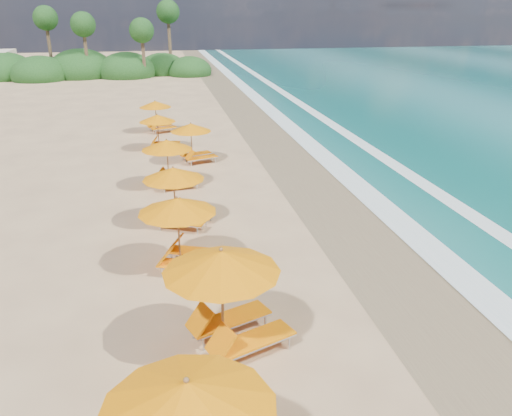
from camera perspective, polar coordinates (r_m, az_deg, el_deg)
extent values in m
plane|color=tan|center=(17.45, 0.00, -3.67)|extent=(160.00, 160.00, 0.00)
cube|color=#877550|center=(18.56, 12.23, -2.56)|extent=(4.00, 160.00, 0.01)
cube|color=white|center=(19.17, 16.37, -2.10)|extent=(1.20, 160.00, 0.01)
cube|color=white|center=(20.68, 23.81, -1.38)|extent=(0.80, 160.00, 0.01)
cone|color=orange|center=(7.74, -7.66, -20.06)|extent=(2.77, 2.77, 0.51)
sphere|color=olive|center=(7.56, -7.77, -18.45)|extent=(0.09, 0.09, 0.09)
cylinder|color=olive|center=(11.64, -3.75, -10.54)|extent=(0.06, 0.06, 2.54)
cone|color=orange|center=(11.11, -3.89, -5.94)|extent=(3.37, 3.37, 0.51)
sphere|color=olive|center=(10.99, -3.92, -4.63)|extent=(0.09, 0.09, 0.09)
cylinder|color=olive|center=(15.41, -8.59, -2.91)|extent=(0.06, 0.06, 2.24)
cone|color=orange|center=(15.05, -8.78, 0.31)|extent=(2.97, 2.97, 0.45)
sphere|color=olive|center=(14.96, -8.83, 1.20)|extent=(0.08, 0.08, 0.08)
cylinder|color=olive|center=(18.55, -9.04, 1.21)|extent=(0.05, 0.05, 2.13)
cone|color=orange|center=(18.27, -9.20, 3.81)|extent=(2.94, 2.94, 0.43)
sphere|color=olive|center=(18.20, -9.25, 4.53)|extent=(0.08, 0.08, 0.08)
cylinder|color=olive|center=(22.51, -9.77, 4.79)|extent=(0.05, 0.05, 2.11)
cone|color=orange|center=(22.27, -9.91, 6.95)|extent=(2.49, 2.49, 0.42)
sphere|color=olive|center=(22.22, -9.95, 7.54)|extent=(0.08, 0.08, 0.08)
cylinder|color=olive|center=(26.11, -7.19, 7.12)|extent=(0.05, 0.05, 1.98)
cone|color=orange|center=(25.92, -7.27, 8.89)|extent=(2.57, 2.57, 0.40)
sphere|color=olive|center=(25.87, -7.29, 9.37)|extent=(0.07, 0.07, 0.07)
cylinder|color=olive|center=(28.84, -10.83, 8.23)|extent=(0.05, 0.05, 1.93)
cone|color=orange|center=(28.67, -10.94, 9.79)|extent=(2.22, 2.22, 0.39)
sphere|color=olive|center=(28.63, -10.97, 10.21)|extent=(0.07, 0.07, 0.07)
cylinder|color=olive|center=(33.03, -11.07, 9.90)|extent=(0.05, 0.05, 1.94)
cone|color=orange|center=(32.88, -11.17, 11.27)|extent=(2.53, 2.53, 0.39)
sphere|color=olive|center=(32.84, -11.20, 11.64)|extent=(0.07, 0.07, 0.07)
ellipsoid|color=#163D14|center=(60.95, -14.18, 14.56)|extent=(6.40, 6.40, 4.16)
ellipsoid|color=#163D14|center=(62.37, -18.88, 14.30)|extent=(7.20, 7.20, 4.68)
ellipsoid|color=#163D14|center=(61.07, -22.89, 13.53)|extent=(6.00, 6.00, 3.90)
ellipsoid|color=#163D14|center=(62.88, -10.35, 14.98)|extent=(5.60, 5.60, 3.64)
ellipsoid|color=#163D14|center=(63.90, -26.16, 13.38)|extent=(6.60, 6.60, 4.29)
ellipsoid|color=#163D14|center=(61.02, -7.39, 14.89)|extent=(5.00, 5.00, 3.25)
cylinder|color=brown|center=(58.71, -12.41, 16.30)|extent=(0.36, 0.36, 5.00)
sphere|color=#163D14|center=(58.55, -12.62, 18.74)|extent=(2.60, 2.60, 2.60)
cylinder|color=brown|center=(60.08, -18.37, 16.14)|extent=(0.36, 0.36, 5.60)
sphere|color=#163D14|center=(59.93, -18.70, 18.79)|extent=(2.60, 2.60, 2.60)
cylinder|color=brown|center=(62.62, -21.97, 16.16)|extent=(0.36, 0.36, 6.20)
sphere|color=#163D14|center=(62.48, -22.38, 18.97)|extent=(2.60, 2.60, 2.60)
cylinder|color=brown|center=(62.65, -9.57, 17.63)|extent=(0.36, 0.36, 6.80)
sphere|color=#163D14|center=(62.53, -9.77, 20.73)|extent=(2.60, 2.60, 2.60)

